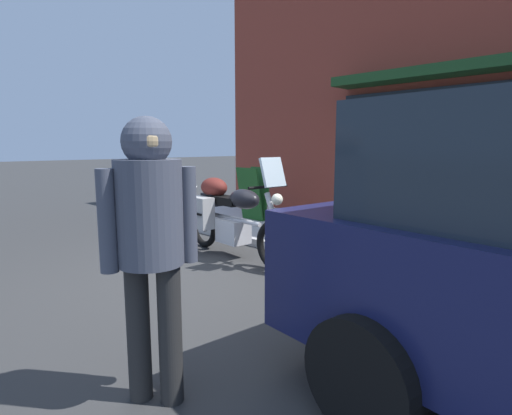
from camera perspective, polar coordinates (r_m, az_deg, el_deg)
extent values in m
plane|color=#313131|center=(4.88, -6.17, -9.70)|extent=(80.00, 80.00, 0.00)
torus|color=black|center=(5.01, 2.60, -5.39)|extent=(0.64, 0.13, 0.63)
cylinder|color=silver|center=(5.01, 2.60, -5.39)|extent=(0.16, 0.07, 0.16)
torus|color=black|center=(6.23, -7.31, -2.65)|extent=(0.64, 0.13, 0.63)
cylinder|color=silver|center=(6.23, -7.31, -2.65)|extent=(0.16, 0.07, 0.16)
cube|color=silver|center=(5.63, -3.22, -3.30)|extent=(0.46, 0.33, 0.32)
cylinder|color=silver|center=(5.56, -2.92, -1.67)|extent=(1.03, 0.13, 0.06)
ellipsoid|color=black|center=(5.35, -1.64, 1.19)|extent=(0.54, 0.32, 0.26)
cube|color=black|center=(5.69, -4.28, 1.01)|extent=(0.62, 0.28, 0.11)
cube|color=black|center=(5.96, -6.15, 1.15)|extent=(0.29, 0.24, 0.18)
cylinder|color=silver|center=(4.94, 2.63, -1.79)|extent=(0.35, 0.09, 0.67)
cylinder|color=black|center=(4.98, 1.72, 2.93)|extent=(0.08, 0.62, 0.04)
cube|color=silver|center=(4.90, 2.36, 4.95)|extent=(0.17, 0.33, 0.35)
sphere|color=#EAEACC|center=(4.87, 2.97, 1.15)|extent=(0.14, 0.14, 0.14)
cube|color=#A1A1A1|center=(5.81, -7.80, -0.67)|extent=(0.45, 0.23, 0.44)
cube|color=black|center=(5.75, -8.68, -0.80)|extent=(0.37, 0.04, 0.03)
ellipsoid|color=#591E19|center=(5.90, -5.90, 2.83)|extent=(0.50, 0.35, 0.28)
torus|color=black|center=(6.77, -9.66, -1.68)|extent=(0.66, 0.07, 0.66)
torus|color=black|center=(7.68, -13.90, -0.59)|extent=(0.66, 0.07, 0.66)
cylinder|color=silver|center=(7.18, -11.98, 1.10)|extent=(0.59, 0.06, 0.04)
cylinder|color=silver|center=(7.39, -12.77, 0.03)|extent=(0.46, 0.06, 0.33)
cylinder|color=silver|center=(7.33, -12.76, 2.18)|extent=(0.03, 0.03, 0.30)
ellipsoid|color=black|center=(7.31, -12.80, 3.42)|extent=(0.22, 0.11, 0.06)
cylinder|color=silver|center=(6.74, -10.00, 2.73)|extent=(0.05, 0.48, 0.03)
cylinder|color=black|center=(3.99, 31.55, -10.20)|extent=(0.68, 0.28, 0.66)
cylinder|color=black|center=(2.41, 14.83, -21.73)|extent=(0.68, 0.28, 0.66)
cylinder|color=#272727|center=(2.58, -11.92, -16.96)|extent=(0.14, 0.14, 0.86)
cylinder|color=#272727|center=(2.65, -16.11, -16.36)|extent=(0.14, 0.14, 0.86)
cylinder|color=#474C5B|center=(2.40, -14.69, -0.69)|extent=(0.47, 0.47, 0.60)
sphere|color=#474C5B|center=(2.37, -15.07, 8.92)|extent=(0.28, 0.28, 0.28)
sphere|color=tan|center=(2.31, -14.74, 8.94)|extent=(0.17, 0.17, 0.17)
cylinder|color=#474C5B|center=(2.46, -9.44, -0.99)|extent=(0.10, 0.10, 0.57)
cylinder|color=#474C5B|center=(2.36, -20.10, -1.81)|extent=(0.10, 0.10, 0.57)
cube|color=#1E511E|center=(7.69, -0.90, 1.90)|extent=(0.55, 0.20, 1.00)
cube|color=#1E511E|center=(7.84, 0.27, 2.03)|extent=(0.55, 0.20, 1.00)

